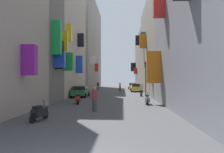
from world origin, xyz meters
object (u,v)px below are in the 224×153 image
object	(u,v)px
pedestrian_near_left	(98,86)
pedestrian_mid_street	(141,90)
parked_car_yellow	(136,87)
parked_car_white	(133,86)
pedestrian_near_right	(120,87)
scooter_silver	(147,99)
scooter_red	(78,99)
traffic_light_near_corner	(146,73)
scooter_black	(39,113)
parked_car_green	(80,91)
pedestrian_crossing	(94,99)

from	to	relation	value
pedestrian_near_left	pedestrian_mid_street	size ratio (longest dim) A/B	1.02
parked_car_yellow	parked_car_white	world-z (taller)	parked_car_yellow
pedestrian_near_left	pedestrian_near_right	xyz separation A→B (m)	(4.73, -4.55, -0.06)
pedestrian_near_left	pedestrian_mid_street	bearing A→B (deg)	-66.18
pedestrian_near_left	pedestrian_mid_street	world-z (taller)	pedestrian_near_left
parked_car_yellow	scooter_silver	distance (m)	19.87
pedestrian_mid_street	scooter_silver	bearing A→B (deg)	-91.35
scooter_red	parked_car_yellow	bearing A→B (deg)	71.71
traffic_light_near_corner	scooter_black	bearing A→B (deg)	-112.99
parked_car_green	scooter_silver	bearing A→B (deg)	-45.46
parked_car_yellow	traffic_light_near_corner	xyz separation A→B (m)	(0.75, -10.02, 2.38)
pedestrian_near_left	scooter_red	bearing A→B (deg)	-87.64
parked_car_yellow	scooter_red	world-z (taller)	parked_car_yellow
parked_car_green	scooter_black	size ratio (longest dim) A/B	2.38
scooter_black	pedestrian_near_right	size ratio (longest dim) A/B	1.07
parked_car_green	scooter_black	distance (m)	16.05
parked_car_yellow	parked_car_white	xyz separation A→B (m)	(-0.19, 9.38, -0.02)
scooter_black	pedestrian_near_right	distance (m)	30.32
parked_car_white	scooter_silver	size ratio (longest dim) A/B	2.05
parked_car_white	pedestrian_near_left	xyz separation A→B (m)	(-7.44, -2.92, 0.14)
pedestrian_crossing	pedestrian_near_left	xyz separation A→B (m)	(-3.25, 30.85, -0.01)
parked_car_yellow	pedestrian_mid_street	distance (m)	10.98
scooter_black	pedestrian_mid_street	size ratio (longest dim) A/B	1.02
parked_car_yellow	pedestrian_crossing	size ratio (longest dim) A/B	2.46
scooter_silver	pedestrian_near_left	distance (m)	27.38
pedestrian_crossing	pedestrian_near_left	size ratio (longest dim) A/B	1.01
parked_car_green	scooter_red	distance (m)	7.78
pedestrian_near_left	pedestrian_near_right	size ratio (longest dim) A/B	1.06
traffic_light_near_corner	parked_car_white	bearing A→B (deg)	92.77
parked_car_white	pedestrian_mid_street	distance (m)	20.36
scooter_red	pedestrian_near_right	bearing A→B (deg)	80.45
parked_car_white	scooter_silver	world-z (taller)	parked_car_white
scooter_silver	traffic_light_near_corner	xyz separation A→B (m)	(0.88, 9.85, 2.67)
parked_car_white	pedestrian_mid_street	xyz separation A→B (m)	(0.26, -20.36, 0.12)
pedestrian_crossing	scooter_silver	bearing A→B (deg)	46.80
parked_car_yellow	parked_car_green	distance (m)	14.39
parked_car_green	traffic_light_near_corner	size ratio (longest dim) A/B	0.90
parked_car_green	scooter_red	bearing A→B (deg)	-80.93
scooter_black	pedestrian_mid_street	distance (m)	18.55
scooter_red	pedestrian_mid_street	world-z (taller)	pedestrian_mid_street
parked_car_white	parked_car_yellow	bearing A→B (deg)	-88.84
pedestrian_crossing	traffic_light_near_corner	world-z (taller)	traffic_light_near_corner
parked_car_green	scooter_silver	distance (m)	10.88
pedestrian_near_right	scooter_silver	bearing A→B (deg)	-82.79
parked_car_yellow	pedestrian_near_left	size ratio (longest dim) A/B	2.49
scooter_red	scooter_black	bearing A→B (deg)	-92.72
scooter_red	parked_car_white	bearing A→B (deg)	77.71
parked_car_yellow	scooter_red	bearing A→B (deg)	-108.29
parked_car_yellow	scooter_red	xyz separation A→B (m)	(-6.54, -19.79, -0.29)
scooter_silver	pedestrian_near_right	distance (m)	21.95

